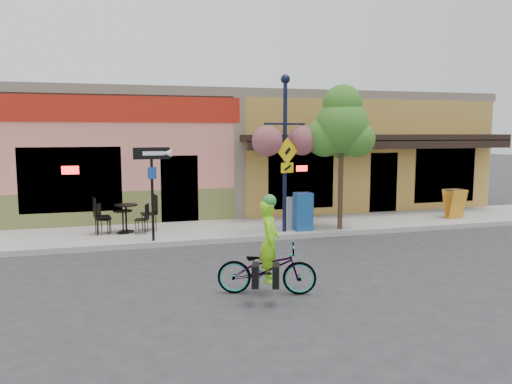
# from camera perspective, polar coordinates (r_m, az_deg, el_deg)

# --- Properties ---
(ground) EXTENTS (90.00, 90.00, 0.00)m
(ground) POSITION_cam_1_polar(r_m,az_deg,el_deg) (13.97, 5.58, -5.78)
(ground) COLOR #2D2D30
(ground) RESTS_ON ground
(sidewalk) EXTENTS (24.00, 3.00, 0.15)m
(sidewalk) POSITION_cam_1_polar(r_m,az_deg,el_deg) (15.79, 2.91, -3.99)
(sidewalk) COLOR #9E9B93
(sidewalk) RESTS_ON ground
(curb) EXTENTS (24.00, 0.12, 0.15)m
(curb) POSITION_cam_1_polar(r_m,az_deg,el_deg) (14.45, 4.78, -5.03)
(curb) COLOR #A8A59E
(curb) RESTS_ON ground
(building) EXTENTS (18.20, 8.20, 4.50)m
(building) POSITION_cam_1_polar(r_m,az_deg,el_deg) (20.80, -1.98, 4.69)
(building) COLOR #E98573
(building) RESTS_ON ground
(bicycle) EXTENTS (1.98, 1.23, 0.98)m
(bicycle) POSITION_cam_1_polar(r_m,az_deg,el_deg) (9.54, 1.24, -8.73)
(bicycle) COLOR maroon
(bicycle) RESTS_ON ground
(cyclist_rider) EXTENTS (0.53, 0.65, 1.55)m
(cyclist_rider) POSITION_cam_1_polar(r_m,az_deg,el_deg) (9.48, 1.53, -7.07)
(cyclist_rider) COLOR #89ED18
(cyclist_rider) RESTS_ON ground
(lamp_post) EXTENTS (1.55, 1.00, 4.53)m
(lamp_post) POSITION_cam_1_polar(r_m,az_deg,el_deg) (14.41, 3.32, 4.34)
(lamp_post) COLOR black
(lamp_post) RESTS_ON sidewalk
(one_way_sign) EXTENTS (0.97, 0.26, 2.50)m
(one_way_sign) POSITION_cam_1_polar(r_m,az_deg,el_deg) (13.53, -11.76, -0.28)
(one_way_sign) COLOR black
(one_way_sign) RESTS_ON sidewalk
(cafe_set_left) EXTENTS (1.90, 1.16, 1.07)m
(cafe_set_left) POSITION_cam_1_polar(r_m,az_deg,el_deg) (14.95, -14.64, -2.46)
(cafe_set_left) COLOR black
(cafe_set_left) RESTS_ON sidewalk
(cafe_set_right) EXTENTS (1.60, 1.13, 0.87)m
(cafe_set_right) POSITION_cam_1_polar(r_m,az_deg,el_deg) (14.83, -14.97, -2.94)
(cafe_set_right) COLOR black
(cafe_set_right) RESTS_ON sidewalk
(newspaper_box_blue) EXTENTS (0.52, 0.46, 1.12)m
(newspaper_box_blue) POSITION_cam_1_polar(r_m,az_deg,el_deg) (14.85, 5.39, -2.22)
(newspaper_box_blue) COLOR #174C8F
(newspaper_box_blue) RESTS_ON sidewalk
(newspaper_box_grey) EXTENTS (0.50, 0.47, 0.92)m
(newspaper_box_grey) POSITION_cam_1_polar(r_m,az_deg,el_deg) (15.21, 4.36, -2.37)
(newspaper_box_grey) COLOR #A8A8A8
(newspaper_box_grey) RESTS_ON sidewalk
(street_tree) EXTENTS (1.93, 1.93, 4.33)m
(street_tree) POSITION_cam_1_polar(r_m,az_deg,el_deg) (15.00, 9.71, 3.98)
(street_tree) COLOR #3D7A26
(street_tree) RESTS_ON sidewalk
(sandwich_board) EXTENTS (0.63, 0.49, 0.99)m
(sandwich_board) POSITION_cam_1_polar(r_m,az_deg,el_deg) (17.99, 22.12, -1.31)
(sandwich_board) COLOR orange
(sandwich_board) RESTS_ON sidewalk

